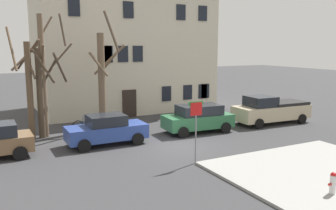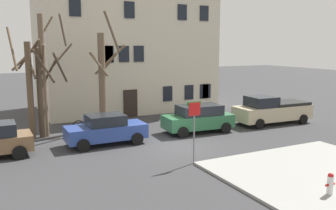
{
  "view_description": "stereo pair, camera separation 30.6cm",
  "coord_description": "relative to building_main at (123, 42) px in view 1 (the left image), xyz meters",
  "views": [
    {
      "loc": [
        -9.42,
        -16.75,
        5.47
      ],
      "look_at": [
        0.8,
        2.85,
        1.79
      ],
      "focal_mm": 38.73,
      "sensor_mm": 36.0,
      "label": 1
    },
    {
      "loc": [
        -9.15,
        -16.89,
        5.47
      ],
      "look_at": [
        0.8,
        2.85,
        1.79
      ],
      "focal_mm": 38.73,
      "sensor_mm": 36.0,
      "label": 2
    }
  ],
  "objects": [
    {
      "name": "ground_plane",
      "position": [
        -1.66,
        -12.89,
        -5.71
      ],
      "size": [
        120.0,
        120.0,
        0.0
      ],
      "primitive_type": "plane",
      "color": "#38383A"
    },
    {
      "name": "sidewalk_slab",
      "position": [
        1.6,
        -19.83,
        -5.65
      ],
      "size": [
        8.25,
        7.74,
        0.12
      ],
      "primitive_type": "cube",
      "color": "#999993",
      "rests_on": "ground_plane"
    },
    {
      "name": "building_main",
      "position": [
        0.0,
        0.0,
        0.0
      ],
      "size": [
        14.54,
        8.63,
        11.28
      ],
      "color": "beige",
      "rests_on": "ground_plane"
    },
    {
      "name": "tree_bare_near",
      "position": [
        -8.57,
        -7.71,
        -2.5
      ],
      "size": [
        2.03,
        2.03,
        6.48
      ],
      "color": "brown",
      "rests_on": "ground_plane"
    },
    {
      "name": "tree_bare_mid",
      "position": [
        -7.95,
        -7.57,
        -2.7
      ],
      "size": [
        3.22,
        3.21,
        5.74
      ],
      "color": "#4C3D2D",
      "rests_on": "ground_plane"
    },
    {
      "name": "tree_bare_far",
      "position": [
        -7.68,
        -7.42,
        -1.84
      ],
      "size": [
        2.2,
        3.25,
        7.23
      ],
      "color": "brown",
      "rests_on": "ground_plane"
    },
    {
      "name": "tree_bare_end",
      "position": [
        -3.99,
        -6.86,
        -2.3
      ],
      "size": [
        2.61,
        2.99,
        7.54
      ],
      "color": "brown",
      "rests_on": "ground_plane"
    },
    {
      "name": "car_blue_sedan",
      "position": [
        -5.09,
        -10.8,
        -4.87
      ],
      "size": [
        4.39,
        1.99,
        1.68
      ],
      "color": "#2D4799",
      "rests_on": "ground_plane"
    },
    {
      "name": "car_green_wagon",
      "position": [
        0.95,
        -10.68,
        -4.8
      ],
      "size": [
        4.47,
        2.29,
        1.75
      ],
      "color": "#2D6B42",
      "rests_on": "ground_plane"
    },
    {
      "name": "pickup_truck_beige",
      "position": [
        6.89,
        -10.8,
        -4.75
      ],
      "size": [
        5.61,
        2.46,
        1.98
      ],
      "color": "#C6B793",
      "rests_on": "ground_plane"
    },
    {
      "name": "fire_hydrant",
      "position": [
        -0.01,
        -21.35,
        -5.17
      ],
      "size": [
        0.42,
        0.22,
        0.81
      ],
      "color": "silver",
      "rests_on": "sidewalk_slab"
    },
    {
      "name": "street_sign_pole",
      "position": [
        -2.44,
        -15.84,
        -3.67
      ],
      "size": [
        0.76,
        0.07,
        2.92
      ],
      "color": "slate",
      "rests_on": "ground_plane"
    },
    {
      "name": "bicycle_leaning",
      "position": [
        -5.23,
        -7.05,
        -5.34
      ],
      "size": [
        1.73,
        0.35,
        1.03
      ],
      "color": "black",
      "rests_on": "ground_plane"
    }
  ]
}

